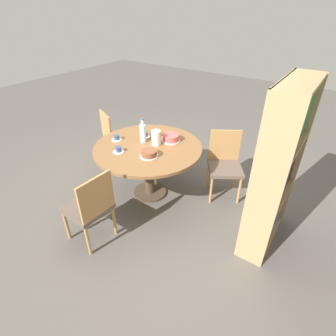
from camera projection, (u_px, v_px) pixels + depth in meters
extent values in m
plane|color=#56514C|center=(150.00, 193.00, 3.63)|extent=(14.00, 14.00, 0.00)
cylinder|color=#473828|center=(150.00, 192.00, 3.62)|extent=(0.45, 0.45, 0.03)
cylinder|color=#473828|center=(149.00, 171.00, 3.43)|extent=(0.13, 0.13, 0.66)
cylinder|color=brown|center=(148.00, 148.00, 3.25)|extent=(1.34, 1.34, 0.04)
cylinder|color=#A87A47|center=(93.00, 207.00, 3.07)|extent=(0.03, 0.03, 0.40)
cylinder|color=#A87A47|center=(67.00, 225.00, 2.83)|extent=(0.03, 0.03, 0.40)
cylinder|color=#A87A47|center=(114.00, 220.00, 2.89)|extent=(0.03, 0.03, 0.40)
cylinder|color=#A87A47|center=(88.00, 240.00, 2.65)|extent=(0.03, 0.03, 0.40)
cube|color=brown|center=(87.00, 207.00, 2.74)|extent=(0.44, 0.44, 0.04)
cube|color=#A87A47|center=(96.00, 197.00, 2.51)|extent=(0.40, 0.04, 0.43)
cylinder|color=#A87A47|center=(211.00, 190.00, 3.35)|extent=(0.03, 0.03, 0.40)
cylinder|color=#A87A47|center=(239.00, 191.00, 3.34)|extent=(0.03, 0.03, 0.40)
cylinder|color=#A87A47|center=(208.00, 174.00, 3.65)|extent=(0.03, 0.03, 0.40)
cylinder|color=#A87A47|center=(234.00, 175.00, 3.64)|extent=(0.03, 0.03, 0.40)
cube|color=brown|center=(225.00, 168.00, 3.38)|extent=(0.58, 0.58, 0.04)
cube|color=#A87A47|center=(225.00, 145.00, 3.42)|extent=(0.24, 0.35, 0.43)
cylinder|color=#A87A47|center=(136.00, 153.00, 4.18)|extent=(0.03, 0.03, 0.40)
cylinder|color=#A87A47|center=(127.00, 144.00, 4.44)|extent=(0.03, 0.03, 0.40)
cylinder|color=#A87A47|center=(115.00, 158.00, 4.03)|extent=(0.03, 0.03, 0.40)
cylinder|color=#A87A47|center=(107.00, 149.00, 4.29)|extent=(0.03, 0.03, 0.40)
cube|color=brown|center=(120.00, 138.00, 4.12)|extent=(0.56, 0.56, 0.04)
cube|color=#A87A47|center=(106.00, 127.00, 3.90)|extent=(0.19, 0.37, 0.43)
cube|color=tan|center=(264.00, 193.00, 2.22)|extent=(0.04, 0.28, 1.72)
cube|color=tan|center=(287.00, 155.00, 2.78)|extent=(0.04, 0.28, 1.72)
cube|color=tan|center=(263.00, 168.00, 2.56)|extent=(0.83, 0.02, 1.72)
cube|color=tan|center=(260.00, 234.00, 2.96)|extent=(0.76, 0.27, 0.04)
cube|color=tan|center=(271.00, 196.00, 2.66)|extent=(0.76, 0.27, 0.04)
cube|color=tan|center=(284.00, 145.00, 2.35)|extent=(0.76, 0.27, 0.04)
cube|color=tan|center=(301.00, 82.00, 2.05)|extent=(0.76, 0.27, 0.04)
cube|color=#B72D28|center=(256.00, 232.00, 2.67)|extent=(0.28, 0.21, 0.43)
cube|color=#234793|center=(270.00, 205.00, 2.99)|extent=(0.28, 0.21, 0.49)
cube|color=#B72D28|center=(268.00, 187.00, 2.38)|extent=(0.32, 0.21, 0.44)
cube|color=black|center=(280.00, 167.00, 2.70)|extent=(0.32, 0.21, 0.40)
cube|color=#234793|center=(283.00, 127.00, 2.07)|extent=(0.33, 0.21, 0.46)
cube|color=#28703D|center=(296.00, 110.00, 2.36)|extent=(0.33, 0.21, 0.49)
cylinder|color=white|center=(156.00, 138.00, 3.22)|extent=(0.11, 0.11, 0.19)
cone|color=white|center=(156.00, 130.00, 3.17)|extent=(0.10, 0.10, 0.02)
sphere|color=white|center=(156.00, 129.00, 3.16)|extent=(0.02, 0.02, 0.02)
cylinder|color=silver|center=(143.00, 133.00, 3.28)|extent=(0.08, 0.08, 0.23)
cylinder|color=silver|center=(142.00, 122.00, 3.20)|extent=(0.04, 0.04, 0.06)
cylinder|color=#2D5184|center=(142.00, 119.00, 3.18)|extent=(0.04, 0.04, 0.01)
cylinder|color=silver|center=(171.00, 140.00, 3.36)|extent=(0.24, 0.24, 0.01)
cylinder|color=#C65651|center=(171.00, 137.00, 3.33)|extent=(0.21, 0.21, 0.07)
cylinder|color=silver|center=(149.00, 156.00, 3.02)|extent=(0.21, 0.21, 0.01)
cylinder|color=brown|center=(149.00, 153.00, 3.00)|extent=(0.18, 0.18, 0.07)
cylinder|color=white|center=(119.00, 152.00, 3.11)|extent=(0.13, 0.13, 0.01)
cylinder|color=#334775|center=(118.00, 149.00, 3.09)|extent=(0.07, 0.07, 0.06)
cylinder|color=white|center=(117.00, 140.00, 3.38)|extent=(0.13, 0.13, 0.01)
cylinder|color=#334775|center=(117.00, 137.00, 3.36)|extent=(0.07, 0.07, 0.06)
cylinder|color=white|center=(145.00, 136.00, 3.46)|extent=(0.13, 0.13, 0.01)
cylinder|color=#334775|center=(145.00, 134.00, 3.44)|extent=(0.07, 0.07, 0.06)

